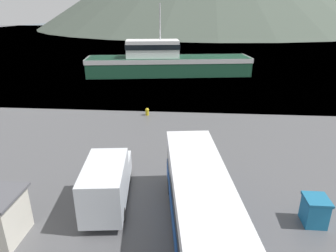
{
  "coord_description": "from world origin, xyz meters",
  "views": [
    {
      "loc": [
        -2.44,
        -4.07,
        9.96
      ],
      "look_at": [
        -4.11,
        16.28,
        2.0
      ],
      "focal_mm": 32.0,
      "sensor_mm": 36.0,
      "label": 1
    }
  ],
  "objects_px": {
    "delivery_van": "(107,181)",
    "storage_bin": "(315,211)",
    "tour_bus": "(200,205)",
    "small_boat": "(173,63)",
    "fishing_boat": "(166,62)"
  },
  "relations": [
    {
      "from": "delivery_van",
      "to": "storage_bin",
      "type": "distance_m",
      "value": 10.63
    },
    {
      "from": "delivery_van",
      "to": "tour_bus",
      "type": "bearing_deg",
      "value": -31.86
    },
    {
      "from": "delivery_van",
      "to": "small_boat",
      "type": "relative_size",
      "value": 0.81
    },
    {
      "from": "delivery_van",
      "to": "small_boat",
      "type": "xyz_separation_m",
      "value": [
        0.55,
        44.06,
        -0.89
      ]
    },
    {
      "from": "fishing_boat",
      "to": "storage_bin",
      "type": "distance_m",
      "value": 37.32
    },
    {
      "from": "delivery_van",
      "to": "fishing_boat",
      "type": "distance_m",
      "value": 34.99
    },
    {
      "from": "delivery_van",
      "to": "small_boat",
      "type": "distance_m",
      "value": 44.08
    },
    {
      "from": "delivery_van",
      "to": "fishing_boat",
      "type": "bearing_deg",
      "value": 83.09
    },
    {
      "from": "delivery_van",
      "to": "fishing_boat",
      "type": "height_order",
      "value": "fishing_boat"
    },
    {
      "from": "tour_bus",
      "to": "storage_bin",
      "type": "distance_m",
      "value": 5.96
    },
    {
      "from": "tour_bus",
      "to": "small_boat",
      "type": "distance_m",
      "value": 46.58
    },
    {
      "from": "delivery_van",
      "to": "storage_bin",
      "type": "height_order",
      "value": "delivery_van"
    },
    {
      "from": "fishing_boat",
      "to": "small_boat",
      "type": "distance_m",
      "value": 9.24
    },
    {
      "from": "delivery_van",
      "to": "storage_bin",
      "type": "bearing_deg",
      "value": -11.12
    },
    {
      "from": "storage_bin",
      "to": "tour_bus",
      "type": "bearing_deg",
      "value": -165.2
    }
  ]
}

